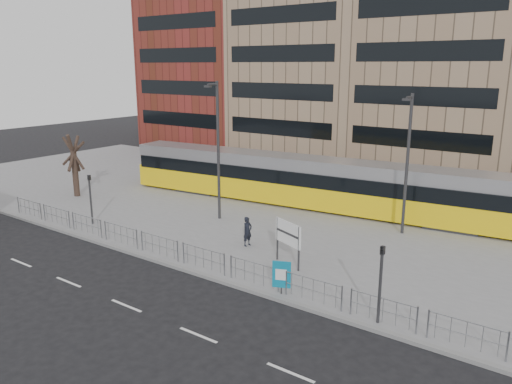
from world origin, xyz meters
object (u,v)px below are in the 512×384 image
Objects in this scene: pedestrian at (248,231)px; lamp_post_east at (407,159)px; tram at (312,182)px; lamp_post_west at (218,146)px; traffic_light_west at (90,193)px; ad_panel at (282,275)px; traffic_light_east at (381,275)px; bare_tree at (71,132)px; station_sign at (288,235)px.

lamp_post_east is (6.12, 6.90, 3.59)m from pedestrian.
tram is 9.01m from pedestrian.
traffic_light_west is at bearing -136.59° from lamp_post_west.
lamp_post_east reaches higher than ad_panel.
lamp_post_west is (-4.44, 2.91, 3.88)m from pedestrian.
pedestrian is 0.52× the size of traffic_light_east.
station_sign is at bearing -6.20° from bare_tree.
station_sign is 0.32× the size of bare_tree.
pedestrian is 17.33m from bare_tree.
station_sign is 1.49× the size of ad_panel.
traffic_light_west is at bearing -28.39° from bare_tree.
tram is 4.19× the size of bare_tree.
bare_tree reaches higher than traffic_light_east.
pedestrian is 6.58m from lamp_post_west.
lamp_post_east is at bearing 14.12° from bare_tree.
ad_panel is 11.48m from lamp_post_east.
ad_panel is at bearing -36.77° from lamp_post_west.
traffic_light_east is at bearing -22.74° from ad_panel.
lamp_post_west is 12.51m from bare_tree.
traffic_light_east is at bearing -74.78° from lamp_post_east.
bare_tree reaches higher than ad_panel.
lamp_post_west reaches higher than ad_panel.
lamp_post_west reaches higher than bare_tree.
lamp_post_east reaches higher than traffic_light_east.
traffic_light_east is 0.36× the size of lamp_post_west.
lamp_post_west reaches higher than traffic_light_east.
traffic_light_east is at bearing -6.21° from traffic_light_west.
bare_tree is (-22.95, -5.77, 0.42)m from lamp_post_east.
bare_tree reaches higher than tram.
lamp_post_west is (-9.15, 6.84, 3.82)m from ad_panel.
traffic_light_east is at bearing -104.14° from pedestrian.
tram is at bearing 134.46° from station_sign.
tram is 13.08× the size of station_sign.
station_sign is 6.48m from traffic_light_east.
tram is 10.82m from station_sign.
traffic_light_west is 19.24m from traffic_light_east.
station_sign is 3.31m from ad_panel.
traffic_light_west is at bearing -152.50° from station_sign.
lamp_post_west is (-7.67, 3.96, 3.15)m from station_sign.
station_sign is at bearing -27.33° from lamp_post_west.
traffic_light_east is at bearing -26.65° from lamp_post_west.
tram is 19.49× the size of ad_panel.
lamp_post_east is (-2.93, 10.76, 2.43)m from traffic_light_east.
ad_panel is 14.97m from traffic_light_west.
traffic_light_west and traffic_light_east have the same top height.
lamp_post_west is (5.70, 5.39, 2.72)m from traffic_light_west.
ad_panel is (1.49, -2.88, -0.67)m from station_sign.
station_sign is 0.72× the size of traffic_light_west.
lamp_post_west is (-3.42, -5.99, 2.98)m from tram.
traffic_light_west is at bearing 150.74° from ad_panel.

